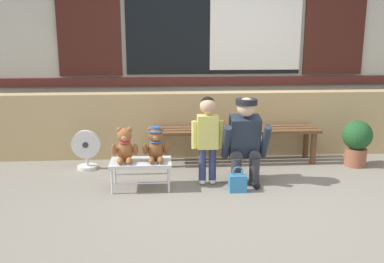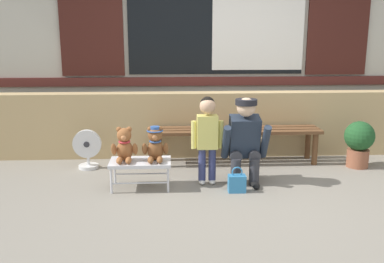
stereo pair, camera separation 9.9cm
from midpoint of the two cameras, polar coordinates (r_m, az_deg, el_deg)
ground_plane at (r=4.50m, az=6.19°, el=-8.11°), size 60.00×60.00×0.00m
brick_low_wall at (r=5.74m, az=4.05°, el=1.00°), size 6.59×0.25×0.85m
shop_facade at (r=6.13m, az=3.69°, el=14.70°), size 6.73×0.26×3.59m
wooden_bench_long at (r=5.42m, az=6.38°, el=-0.33°), size 2.10×0.40×0.44m
small_display_bench at (r=4.57m, az=-6.24°, el=-4.26°), size 0.64×0.36×0.30m
teddy_bear_plain at (r=4.53m, az=-8.32°, el=-1.88°), size 0.28×0.26×0.36m
teddy_bear_with_hat at (r=4.51m, az=-4.27°, el=-1.73°), size 0.28×0.27×0.36m
child_standing at (r=4.59m, az=2.66°, el=0.10°), size 0.35×0.18×0.96m
adult_crouching at (r=4.67m, az=7.69°, el=-1.17°), size 0.50×0.49×0.95m
handbag_on_ground at (r=4.51m, az=6.60°, el=-6.79°), size 0.18×0.11×0.27m
potted_plant at (r=5.63m, az=21.72°, el=-1.22°), size 0.36×0.36×0.57m
floor_fan at (r=5.33m, az=-13.16°, el=-2.32°), size 0.34×0.24×0.48m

